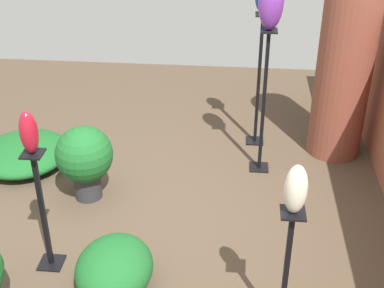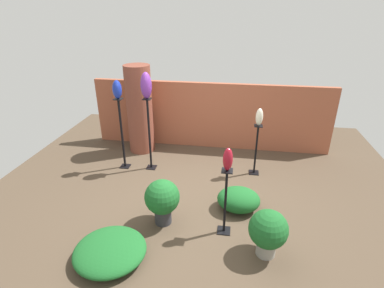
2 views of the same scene
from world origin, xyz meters
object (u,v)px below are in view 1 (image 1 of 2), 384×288
pedestal_violet (263,109)px  potted_plant_front_right (85,157)px  brick_pillar (345,67)px  pedestal_cobalt (258,86)px  pedestal_ruby (44,217)px  pedestal_ivory (285,280)px  art_vase_violet (271,3)px  art_vase_ivory (296,189)px  art_vase_ruby (29,132)px

pedestal_violet → potted_plant_front_right: 1.85m
brick_pillar → pedestal_cobalt: size_ratio=1.33×
pedestal_ruby → potted_plant_front_right: (-0.98, 0.06, -0.04)m
pedestal_cobalt → pedestal_ivory: size_ratio=1.43×
pedestal_ivory → art_vase_violet: size_ratio=2.07×
pedestal_violet → art_vase_violet: size_ratio=2.99×
brick_pillar → art_vase_ivory: brick_pillar is taller
pedestal_ruby → pedestal_ivory: size_ratio=1.02×
art_vase_violet → pedestal_violet: bearing=-26.6°
pedestal_ruby → pedestal_violet: size_ratio=0.71×
art_vase_violet → potted_plant_front_right: bearing=-68.0°
art_vase_ruby → art_vase_violet: bearing=133.4°
pedestal_ivory → art_vase_ruby: (-0.51, -1.87, 0.77)m
pedestal_ivory → pedestal_violet: bearing=-176.9°
pedestal_cobalt → art_vase_violet: size_ratio=2.96×
pedestal_cobalt → pedestal_violet: size_ratio=0.99×
pedestal_cobalt → potted_plant_front_right: size_ratio=1.99×
pedestal_ivory → art_vase_ivory: (0.00, 0.00, 0.75)m
pedestal_ivory → pedestal_ruby: bearing=-105.3°
pedestal_cobalt → pedestal_violet: bearing=4.2°
pedestal_violet → potted_plant_front_right: size_ratio=2.02×
brick_pillar → potted_plant_front_right: (1.14, -2.53, -0.56)m
brick_pillar → art_vase_violet: (0.46, -0.84, 0.78)m
pedestal_ruby → potted_plant_front_right: bearing=176.4°
art_vase_ruby → pedestal_ivory: bearing=74.7°
pedestal_ivory → art_vase_violet: 2.54m
pedestal_ruby → pedestal_cobalt: (-2.24, 1.71, 0.21)m
brick_pillar → pedestal_ruby: (2.12, -2.59, -0.51)m
pedestal_cobalt → art_vase_ivory: pedestal_cobalt is taller
brick_pillar → pedestal_ruby: 3.39m
pedestal_cobalt → art_vase_ruby: size_ratio=4.42×
pedestal_ruby → art_vase_violet: bearing=133.4°
pedestal_cobalt → pedestal_ivory: (2.75, 0.16, -0.22)m
pedestal_cobalt → potted_plant_front_right: pedestal_cobalt is taller
pedestal_cobalt → potted_plant_front_right: (1.26, -1.65, -0.25)m
brick_pillar → pedestal_violet: (0.46, -0.84, -0.30)m
pedestal_ruby → pedestal_cobalt: pedestal_cobalt is taller
pedestal_cobalt → potted_plant_front_right: 2.09m
art_vase_ivory → pedestal_ruby: bearing=-105.3°
pedestal_cobalt → art_vase_ivory: 2.80m
brick_pillar → pedestal_ivory: (2.63, -0.72, -0.53)m
art_vase_ruby → potted_plant_front_right: bearing=176.4°
brick_pillar → potted_plant_front_right: brick_pillar is taller
art_vase_ruby → brick_pillar: bearing=129.3°
brick_pillar → potted_plant_front_right: size_ratio=2.65×
pedestal_cobalt → art_vase_ivory: (2.75, 0.16, 0.53)m
art_vase_ruby → potted_plant_front_right: 1.27m
art_vase_ruby → art_vase_violet: 2.48m
pedestal_violet → art_vase_ruby: (1.66, -1.76, 0.54)m
art_vase_ivory → potted_plant_front_right: 2.48m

